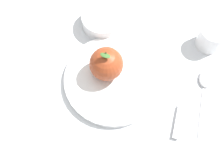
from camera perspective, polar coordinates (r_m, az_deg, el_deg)
ground_plane at (r=0.70m, az=3.90°, el=-0.73°), size 2.40×2.40×0.00m
dinner_plate at (r=0.69m, az=-0.00°, el=-0.35°), size 0.25×0.25×0.02m
apple at (r=0.65m, az=-1.48°, el=2.79°), size 0.08×0.08×0.10m
side_bowl at (r=0.76m, az=-2.15°, el=12.03°), size 0.12×0.12×0.04m
cup at (r=0.76m, az=19.81°, el=7.93°), size 0.07×0.07×0.06m
knife at (r=0.68m, az=13.81°, el=-6.23°), size 0.19×0.03×0.01m
spoon at (r=0.72m, az=18.58°, el=-1.81°), size 0.18×0.04×0.01m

